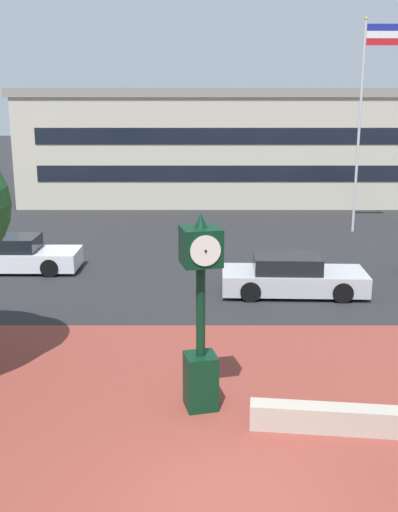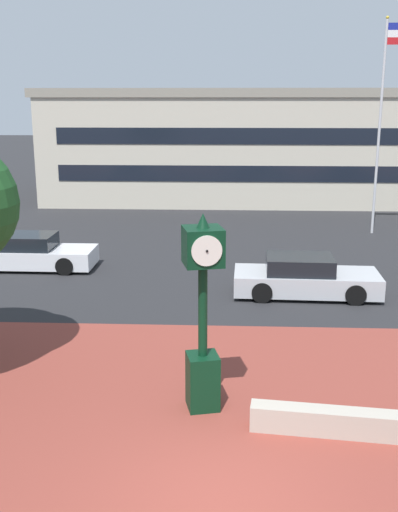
{
  "view_description": "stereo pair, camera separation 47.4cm",
  "coord_description": "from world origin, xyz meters",
  "px_view_note": "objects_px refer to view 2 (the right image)",
  "views": [
    {
      "loc": [
        -0.46,
        -8.11,
        6.05
      ],
      "look_at": [
        -0.51,
        3.36,
        3.09
      ],
      "focal_mm": 42.39,
      "sensor_mm": 36.0,
      "label": 1
    },
    {
      "loc": [
        0.02,
        -8.09,
        6.05
      ],
      "look_at": [
        -0.51,
        3.36,
        3.09
      ],
      "focal_mm": 42.39,
      "sensor_mm": 36.0,
      "label": 2
    }
  ],
  "objects_px": {
    "flagpole_primary": "(385,110)",
    "street_clock": "(203,316)",
    "car_street_near": "(31,253)",
    "car_street_mid": "(305,278)",
    "civic_building": "(266,144)"
  },
  "relations": [
    {
      "from": "street_clock",
      "to": "car_street_mid",
      "type": "xyz_separation_m",
      "value": [
        2.95,
        7.45,
        -1.4
      ]
    },
    {
      "from": "car_street_near",
      "to": "flagpole_primary",
      "type": "xyz_separation_m",
      "value": [
        14.22,
        6.8,
        5.04
      ]
    },
    {
      "from": "car_street_mid",
      "to": "civic_building",
      "type": "height_order",
      "value": "civic_building"
    },
    {
      "from": "street_clock",
      "to": "car_street_near",
      "type": "height_order",
      "value": "street_clock"
    },
    {
      "from": "street_clock",
      "to": "flagpole_primary",
      "type": "xyz_separation_m",
      "value": [
        7.45,
        16.99,
        3.64
      ]
    },
    {
      "from": "car_street_mid",
      "to": "street_clock",
      "type": "bearing_deg",
      "value": -19.6
    },
    {
      "from": "street_clock",
      "to": "car_street_mid",
      "type": "height_order",
      "value": "street_clock"
    },
    {
      "from": "car_street_mid",
      "to": "civic_building",
      "type": "relative_size",
      "value": 0.17
    },
    {
      "from": "street_clock",
      "to": "car_street_mid",
      "type": "relative_size",
      "value": 0.87
    },
    {
      "from": "car_street_near",
      "to": "street_clock",
      "type": "bearing_deg",
      "value": 34.19
    },
    {
      "from": "flagpole_primary",
      "to": "street_clock",
      "type": "bearing_deg",
      "value": -113.68
    },
    {
      "from": "car_street_near",
      "to": "flagpole_primary",
      "type": "distance_m",
      "value": 16.55
    },
    {
      "from": "car_street_near",
      "to": "car_street_mid",
      "type": "relative_size",
      "value": 1.0
    },
    {
      "from": "car_street_mid",
      "to": "flagpole_primary",
      "type": "xyz_separation_m",
      "value": [
        4.5,
        9.54,
        5.04
      ]
    },
    {
      "from": "street_clock",
      "to": "civic_building",
      "type": "relative_size",
      "value": 0.15
    }
  ]
}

